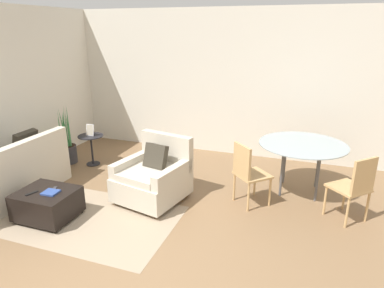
{
  "coord_description": "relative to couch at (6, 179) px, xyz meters",
  "views": [
    {
      "loc": [
        1.72,
        -2.44,
        2.38
      ],
      "look_at": [
        0.11,
        2.09,
        0.75
      ],
      "focal_mm": 32.0,
      "sensor_mm": 36.0,
      "label": 1
    }
  ],
  "objects": [
    {
      "name": "ground_plane",
      "position": [
        2.36,
        -0.93,
        -0.31
      ],
      "size": [
        20.0,
        20.0,
        0.0
      ],
      "primitive_type": "plane",
      "color": "brown"
    },
    {
      "name": "wall_back",
      "position": [
        2.36,
        3.0,
        1.07
      ],
      "size": [
        12.0,
        0.06,
        2.75
      ],
      "color": "silver",
      "rests_on": "ground_plane"
    },
    {
      "name": "area_rug",
      "position": [
        1.5,
        -0.11,
        -0.3
      ],
      "size": [
        2.22,
        1.47,
        0.01
      ],
      "color": "gray",
      "rests_on": "ground_plane"
    },
    {
      "name": "couch",
      "position": [
        0.0,
        0.0,
        0.0
      ],
      "size": [
        0.91,
        1.84,
        0.92
      ],
      "color": "beige",
      "rests_on": "ground_plane"
    },
    {
      "name": "armchair",
      "position": [
        2.05,
        0.69,
        0.04
      ],
      "size": [
        1.02,
        1.06,
        0.91
      ],
      "color": "beige",
      "rests_on": "ground_plane"
    },
    {
      "name": "ottoman",
      "position": [
        0.97,
        -0.26,
        -0.09
      ],
      "size": [
        0.72,
        0.61,
        0.39
      ],
      "color": "black",
      "rests_on": "ground_plane"
    },
    {
      "name": "book_stack",
      "position": [
        1.07,
        -0.28,
        0.09
      ],
      "size": [
        0.2,
        0.18,
        0.02
      ],
      "color": "#2D478C",
      "rests_on": "ottoman"
    },
    {
      "name": "tv_remote_primary",
      "position": [
        1.03,
        -0.19,
        0.09
      ],
      "size": [
        0.09,
        0.16,
        0.01
      ],
      "color": "#333338",
      "rests_on": "ottoman"
    },
    {
      "name": "tv_remote_secondary",
      "position": [
        0.84,
        -0.37,
        0.09
      ],
      "size": [
        0.09,
        0.16,
        0.01
      ],
      "color": "black",
      "rests_on": "ottoman"
    },
    {
      "name": "potted_plant",
      "position": [
        -0.09,
        1.47,
        -0.03
      ],
      "size": [
        0.33,
        0.33,
        1.1
      ],
      "color": "#333338",
      "rests_on": "ground_plane"
    },
    {
      "name": "side_table",
      "position": [
        0.4,
        1.53,
        0.08
      ],
      "size": [
        0.45,
        0.45,
        0.55
      ],
      "color": "black",
      "rests_on": "ground_plane"
    },
    {
      "name": "picture_frame",
      "position": [
        0.4,
        1.53,
        0.35
      ],
      "size": [
        0.15,
        0.07,
        0.21
      ],
      "color": "silver",
      "rests_on": "side_table"
    },
    {
      "name": "dining_table",
      "position": [
        4.03,
        1.66,
        0.39
      ],
      "size": [
        1.28,
        1.28,
        0.77
      ],
      "color": "#99A8AD",
      "rests_on": "ground_plane"
    },
    {
      "name": "dining_chair_near_left",
      "position": [
        3.35,
        0.98,
        0.21
      ],
      "size": [
        0.59,
        0.59,
        0.9
      ],
      "color": "tan",
      "rests_on": "ground_plane"
    },
    {
      "name": "dining_chair_near_right",
      "position": [
        4.7,
        0.98,
        0.21
      ],
      "size": [
        0.59,
        0.59,
        0.9
      ],
      "color": "tan",
      "rests_on": "ground_plane"
    }
  ]
}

